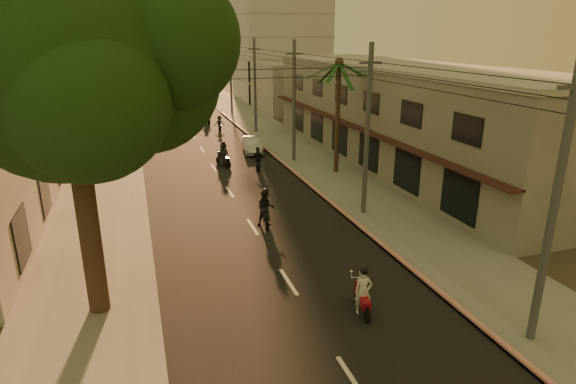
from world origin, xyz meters
name	(u,v)px	position (x,y,z in m)	size (l,w,h in m)	color
ground	(306,308)	(0.00, 0.00, 0.00)	(160.00, 160.00, 0.00)	#383023
road	(214,168)	(0.00, 20.00, 0.01)	(10.00, 140.00, 0.02)	black
sidewalk_right	(310,159)	(7.50, 20.00, 0.06)	(5.00, 140.00, 0.12)	slate
sidewalk_left	(106,176)	(-7.50, 20.00, 0.06)	(5.00, 140.00, 0.12)	slate
curb_stripe	(302,179)	(5.10, 15.00, 0.10)	(0.20, 60.00, 0.20)	red
shophouse_row	(399,113)	(13.95, 18.00, 3.65)	(8.80, 34.20, 7.30)	gray
distant_tower	(280,0)	(16.00, 56.00, 14.00)	(12.10, 12.10, 28.00)	#B7B5B2
broadleaf_tree	(81,64)	(-6.61, 2.14, 8.48)	(9.60, 8.70, 12.10)	black
palm_tree	(339,69)	(8.00, 16.00, 7.15)	(5.00, 5.00, 8.20)	black
utility_poles	(294,75)	(6.20, 20.00, 6.54)	(1.20, 48.26, 9.00)	#38383A
filler_right	(290,87)	(14.00, 45.00, 3.00)	(8.00, 14.00, 6.00)	#A9A499
filler_left_near	(32,118)	(-14.00, 34.00, 2.20)	(8.00, 14.00, 4.40)	#A9A499
filler_left_far	(56,84)	(-14.00, 52.00, 3.50)	(8.00, 14.00, 7.00)	#A9A499
scooter_red	(363,292)	(1.80, -0.87, 0.80)	(0.84, 1.82, 1.80)	black
scooter_mid_a	(266,209)	(0.71, 8.03, 0.90)	(1.18, 2.00, 1.99)	black
scooter_mid_b	(258,160)	(2.93, 18.37, 0.78)	(1.10, 1.73, 1.72)	black
scooter_far_a	(223,155)	(0.76, 20.06, 0.88)	(1.28, 1.86, 1.93)	black
scooter_far_b	(220,124)	(2.92, 33.98, 0.73)	(1.03, 1.63, 1.60)	black
parked_car	(252,145)	(3.84, 23.79, 0.65)	(1.85, 4.09, 1.30)	#A6A8AE
scooter_far_c	(207,116)	(2.32, 38.23, 0.89)	(1.01, 2.02, 1.99)	black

